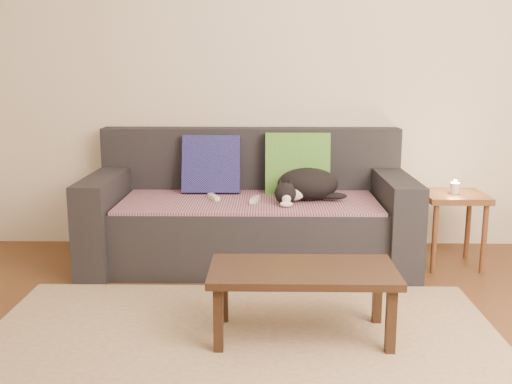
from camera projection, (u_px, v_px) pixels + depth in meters
ground at (239, 375)px, 2.54m from camera, size 4.50×4.50×0.00m
back_wall at (251, 66)px, 4.23m from camera, size 4.50×0.04×2.60m
sofa at (250, 216)px, 4.01m from camera, size 2.10×0.94×0.87m
throw_blanket at (249, 201)px, 3.90m from camera, size 1.66×0.74×0.02m
cushion_navy at (211, 165)px, 4.12m from camera, size 0.40×0.21×0.41m
cushion_green at (297, 165)px, 4.11m from camera, size 0.44×0.16×0.45m
cat at (306, 185)px, 3.87m from camera, size 0.48×0.42×0.21m
wii_remote_a at (214, 197)px, 3.91m from camera, size 0.09×0.15×0.03m
wii_remote_b at (255, 200)px, 3.83m from camera, size 0.06×0.15×0.03m
side_table at (454, 206)px, 3.89m from camera, size 0.39×0.39×0.49m
candle at (455, 188)px, 3.87m from camera, size 0.06×0.06×0.09m
rug at (241, 357)px, 2.68m from camera, size 2.50×1.80×0.01m
coffee_table at (303, 277)px, 2.83m from camera, size 0.88×0.44×0.35m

